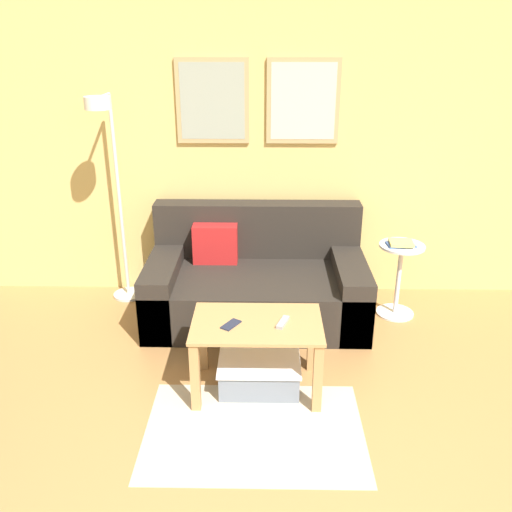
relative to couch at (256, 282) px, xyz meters
name	(u,v)px	position (x,y,z in m)	size (l,w,h in m)	color
wall_back	(293,146)	(0.30, 0.49, 1.01)	(5.60, 0.09, 2.55)	#D6B76B
area_rug	(254,430)	(0.02, -1.43, -0.27)	(1.27, 0.87, 0.01)	#C1B299
couch	(256,282)	(0.00, 0.00, 0.00)	(1.71, 0.97, 0.84)	#28231E
coffee_table	(257,338)	(0.02, -1.02, 0.10)	(0.81, 0.52, 0.48)	#AD7F4C
storage_bin	(259,375)	(0.04, -1.02, -0.17)	(0.53, 0.35, 0.20)	slate
floor_lamp	(111,176)	(-1.13, 0.13, 0.84)	(0.26, 0.54, 1.73)	silver
side_table	(399,273)	(1.14, 0.01, 0.09)	(0.35, 0.35, 0.61)	white
book_stack	(401,243)	(1.13, -0.01, 0.35)	(0.22, 0.18, 0.03)	#335199
remote_control	(283,322)	(0.18, -1.03, 0.22)	(0.04, 0.15, 0.02)	#99999E
cell_phone	(231,325)	(-0.14, -1.05, 0.21)	(0.07, 0.14, 0.01)	#1E2338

